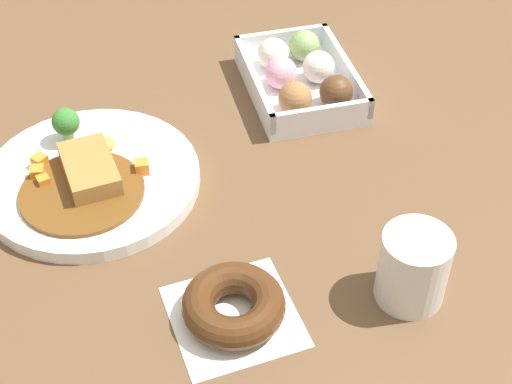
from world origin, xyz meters
TOP-DOWN VIEW (x-y plane):
  - ground_plane at (0.00, 0.00)m, footprint 1.60×1.60m
  - curry_plate at (-0.05, -0.16)m, footprint 0.27×0.27m
  - donut_box at (-0.18, 0.15)m, footprint 0.21×0.14m
  - chocolate_ring_donut at (0.19, -0.04)m, footprint 0.14×0.14m
  - coffee_mug at (0.21, 0.15)m, footprint 0.07×0.07m

SIDE VIEW (x-z plane):
  - ground_plane at x=0.00m, z-range 0.00..0.00m
  - curry_plate at x=-0.05m, z-range -0.02..0.05m
  - chocolate_ring_donut at x=0.19m, z-range 0.00..0.04m
  - donut_box at x=-0.18m, z-range 0.00..0.05m
  - coffee_mug at x=0.21m, z-range 0.00..0.09m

